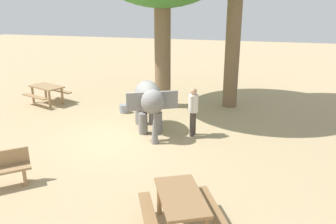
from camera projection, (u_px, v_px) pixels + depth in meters
ground_plane at (131, 136)px, 11.25m from camera, size 60.00×60.00×0.00m
elephant at (149, 101)px, 11.41m from camera, size 2.38×2.01×1.69m
person_handler at (193, 108)px, 11.03m from camera, size 0.50×0.32×1.62m
picnic_table_near at (181, 204)px, 6.45m from camera, size 2.00×1.99×0.78m
picnic_table_far at (47, 90)px, 14.70m from camera, size 1.92×1.93×0.78m
feed_bucket at (124, 109)px, 13.59m from camera, size 0.36×0.36×0.32m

